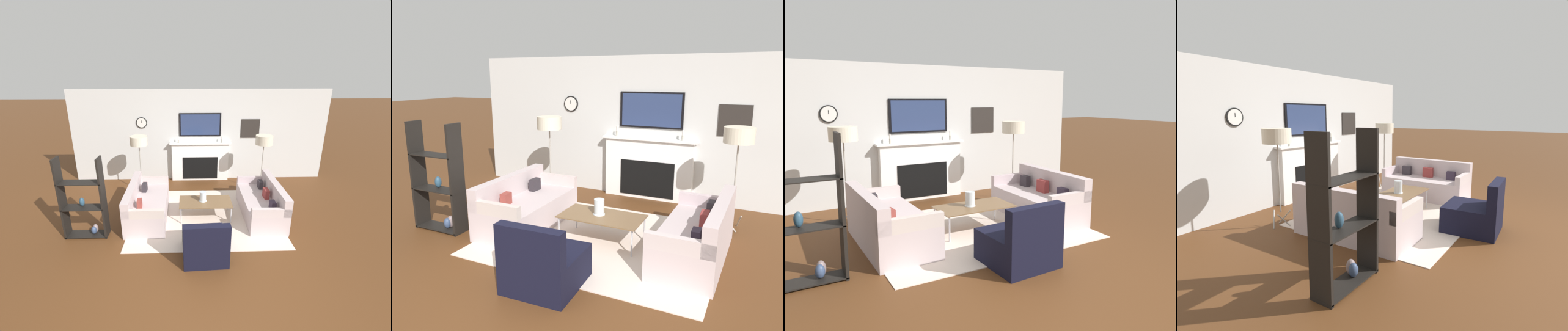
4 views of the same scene
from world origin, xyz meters
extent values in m
plane|color=#532F16|center=(0.00, 0.00, 0.00)|extent=(60.00, 60.00, 0.00)
cube|color=silver|center=(0.00, 4.57, 1.35)|extent=(7.52, 0.07, 2.70)
cube|color=white|center=(0.00, 4.46, 0.57)|extent=(1.69, 0.16, 1.14)
cube|color=black|center=(0.00, 4.37, 0.40)|extent=(1.05, 0.01, 0.68)
cube|color=white|center=(0.00, 4.44, 1.16)|extent=(1.81, 0.22, 0.04)
cylinder|color=#B2AD9E|center=(-0.63, 4.41, 1.23)|extent=(0.04, 0.04, 0.10)
cylinder|color=white|center=(-0.63, 4.41, 1.33)|extent=(0.03, 0.03, 0.09)
cylinder|color=#B2AD9E|center=(0.63, 4.41, 1.23)|extent=(0.04, 0.04, 0.10)
cylinder|color=white|center=(0.63, 4.41, 1.33)|extent=(0.03, 0.03, 0.09)
cube|color=black|center=(0.00, 4.53, 1.70)|extent=(1.22, 0.04, 0.67)
cube|color=navy|center=(0.00, 4.51, 1.70)|extent=(1.13, 0.01, 0.61)
cylinder|color=black|center=(-1.69, 4.52, 1.76)|extent=(0.31, 0.02, 0.31)
cylinder|color=silver|center=(-1.69, 4.51, 1.76)|extent=(0.27, 0.00, 0.27)
cube|color=black|center=(-1.69, 4.51, 1.80)|extent=(0.01, 0.00, 0.07)
cube|color=black|center=(1.48, 4.53, 1.57)|extent=(0.55, 0.02, 0.55)
cube|color=beige|center=(0.00, 2.29, 0.01)|extent=(3.26, 2.65, 0.01)
cube|color=#BFACAE|center=(-1.28, 2.29, 0.23)|extent=(0.86, 1.80, 0.46)
cube|color=#BFACAE|center=(-1.61, 2.28, 0.62)|extent=(0.19, 1.78, 0.33)
cube|color=#C3AEAA|center=(-1.29, 3.13, 0.55)|extent=(0.83, 0.11, 0.18)
cube|color=#C2B1A9|center=(-1.26, 1.45, 0.55)|extent=(0.83, 0.11, 0.18)
cube|color=#292428|center=(-1.41, 2.68, 0.56)|extent=(0.12, 0.20, 0.20)
cube|color=brown|center=(-1.40, 1.89, 0.55)|extent=(0.11, 0.18, 0.17)
cube|color=#BFACAE|center=(1.28, 2.29, 0.22)|extent=(0.82, 1.78, 0.44)
cube|color=#BFACAE|center=(1.59, 2.28, 0.62)|extent=(0.19, 1.77, 0.36)
cube|color=#C1B0AF|center=(1.27, 1.45, 0.53)|extent=(0.79, 0.11, 0.18)
cube|color=#C0AAAF|center=(1.29, 3.12, 0.53)|extent=(0.79, 0.11, 0.18)
cube|color=#2F2534|center=(1.39, 1.76, 0.52)|extent=(0.11, 0.18, 0.18)
cube|color=maroon|center=(1.40, 2.29, 0.54)|extent=(0.11, 0.22, 0.21)
cube|color=#2E292E|center=(1.41, 2.81, 0.53)|extent=(0.10, 0.20, 0.20)
cube|color=black|center=(-0.09, 0.90, 0.20)|extent=(0.81, 0.84, 0.41)
cube|color=black|center=(-0.08, 0.56, 0.62)|extent=(0.78, 0.17, 0.41)
cube|color=brown|center=(0.01, 2.22, 0.39)|extent=(1.17, 0.63, 0.02)
cylinder|color=#B7B7BC|center=(-0.53, 1.95, 0.19)|extent=(0.02, 0.02, 0.38)
cylinder|color=#B7B7BC|center=(0.56, 1.95, 0.19)|extent=(0.02, 0.02, 0.38)
cylinder|color=#B7B7BC|center=(-0.53, 2.49, 0.19)|extent=(0.02, 0.02, 0.38)
cylinder|color=#B7B7BC|center=(0.56, 2.49, 0.19)|extent=(0.02, 0.02, 0.38)
cylinder|color=silver|center=(-0.04, 2.25, 0.51)|extent=(0.15, 0.15, 0.23)
cylinder|color=silver|center=(-0.04, 2.25, 0.46)|extent=(0.08, 0.08, 0.13)
cylinder|color=silver|center=(-0.04, 2.25, 0.40)|extent=(0.17, 0.17, 0.01)
cylinder|color=#9E998E|center=(-1.53, 3.58, 0.12)|extent=(0.09, 0.23, 0.26)
cylinder|color=#9E998E|center=(-1.71, 3.63, 0.12)|extent=(0.17, 0.19, 0.26)
cylinder|color=#9E998E|center=(-1.66, 3.44, 0.12)|extent=(0.23, 0.07, 0.26)
cylinder|color=#9E998E|center=(-1.63, 3.55, 0.80)|extent=(0.02, 0.02, 1.12)
cylinder|color=beige|center=(-1.63, 3.55, 1.48)|extent=(0.45, 0.45, 0.24)
cylinder|color=#9E998E|center=(1.74, 3.58, 0.12)|extent=(0.09, 0.23, 0.26)
cylinder|color=#9E998E|center=(1.55, 3.63, 0.12)|extent=(0.17, 0.19, 0.26)
cylinder|color=#9E998E|center=(1.61, 3.44, 0.12)|extent=(0.23, 0.07, 0.26)
cylinder|color=#9E998E|center=(1.63, 3.55, 0.80)|extent=(0.02, 0.02, 1.11)
cylinder|color=beige|center=(1.63, 3.55, 1.47)|extent=(0.45, 0.45, 0.24)
cube|color=black|center=(-2.82, 1.58, 0.83)|extent=(0.04, 0.28, 1.67)
cube|color=black|center=(-2.03, 1.58, 0.83)|extent=(0.04, 0.28, 1.67)
cube|color=black|center=(-2.42, 1.58, 0.03)|extent=(0.83, 0.28, 0.02)
cube|color=black|center=(-2.42, 1.58, 0.64)|extent=(0.83, 0.28, 0.01)
cube|color=black|center=(-2.42, 1.58, 1.17)|extent=(0.83, 0.28, 0.02)
ellipsoid|color=#294B63|center=(-2.47, 1.63, 0.74)|extent=(0.10, 0.10, 0.18)
ellipsoid|color=gray|center=(-2.28, 1.63, 0.13)|extent=(0.11, 0.11, 0.19)
ellipsoid|color=#36486B|center=(-2.30, 1.58, 0.12)|extent=(0.11, 0.11, 0.16)
camera|label=1|loc=(-0.38, -3.03, 3.15)|focal=24.00mm
camera|label=2|loc=(2.02, -2.43, 2.32)|focal=35.00mm
camera|label=3|loc=(-2.69, -2.78, 2.02)|focal=35.00mm
camera|label=4|loc=(-4.79, -0.30, 1.82)|focal=28.00mm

